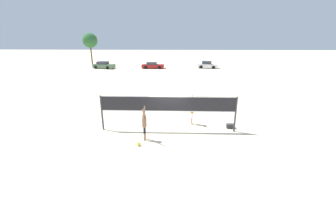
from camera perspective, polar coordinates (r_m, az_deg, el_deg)
name	(u,v)px	position (r m, az deg, el deg)	size (l,w,h in m)	color
ground_plane	(168,130)	(15.47, 0.00, -4.70)	(200.00, 200.00, 0.00)	beige
volleyball_net	(168,106)	(14.87, 0.00, 1.46)	(9.08, 0.12, 2.43)	#38383D
player_spiker	(144,123)	(13.77, -6.04, -2.80)	(0.28, 0.70, 2.12)	#8C664C
player_blocker	(192,109)	(16.29, 6.11, 0.67)	(0.28, 0.71, 2.15)	tan
volleyball	(139,144)	(13.45, -7.45, -8.07)	(0.23, 0.23, 0.23)	yellow
gear_bag	(230,126)	(16.41, 15.55, -3.47)	(0.53, 0.35, 0.29)	#2D2D33
parked_car_near	(208,65)	(47.56, 10.01, 11.66)	(4.32, 2.67, 1.42)	silver
parked_car_mid	(153,66)	(46.57, -3.89, 11.68)	(4.48, 1.98, 1.27)	maroon
parked_car_far	(104,65)	(48.15, -16.01, 11.32)	(4.57, 2.78, 1.41)	#4C6B4C
tree_left_cluster	(90,41)	(56.88, -19.21, 16.75)	(3.32, 3.32, 7.00)	brown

